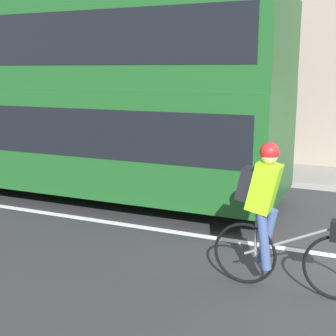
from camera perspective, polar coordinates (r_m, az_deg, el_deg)
bus at (r=10.04m, az=-16.55°, el=8.92°), size 10.29×2.47×3.62m
cyclist_on_bike at (r=5.34m, az=12.97°, el=-5.34°), size 1.75×0.32×1.69m
street_sign_post at (r=11.05m, az=10.88°, el=6.86°), size 0.36×0.09×2.48m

